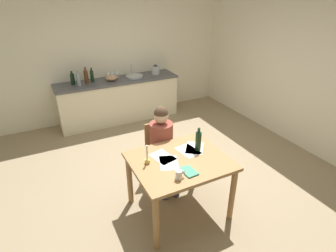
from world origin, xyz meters
TOP-DOWN VIEW (x-y plane):
  - ground_plane at (0.00, 0.00)m, footprint 5.20×5.20m
  - wall_back at (0.00, 2.60)m, footprint 5.20×0.12m
  - wall_right at (2.60, 0.00)m, footprint 0.12×5.20m
  - kitchen_counter at (0.00, 2.24)m, footprint 2.52×0.64m
  - dining_table at (-0.18, -0.74)m, footprint 1.12×0.94m
  - chair_at_table at (-0.11, -0.03)m, footprint 0.45×0.45m
  - person_seated at (-0.13, -0.17)m, footprint 0.37×0.62m
  - coffee_mug at (-0.36, -1.05)m, footprint 0.11×0.07m
  - candlestick at (-0.54, -0.63)m, footprint 0.06×0.06m
  - book_magazine at (-0.21, -0.99)m, footprint 0.15×0.21m
  - paper_letter at (-0.32, -0.74)m, footprint 0.30×0.35m
  - paper_bill at (-0.33, -0.60)m, footprint 0.27×0.34m
  - paper_envelope at (0.12, -0.59)m, footprint 0.34×0.36m
  - paper_receipt at (0.01, -0.61)m, footprint 0.25×0.32m
  - wine_bottle_on_table at (0.13, -0.65)m, footprint 0.07×0.07m
  - sink_unit at (0.37, 2.24)m, footprint 0.36×0.36m
  - bottle_oil at (-0.87, 2.29)m, footprint 0.08×0.08m
  - bottle_vinegar at (-0.77, 2.18)m, footprint 0.08×0.08m
  - bottle_wine_red at (-0.61, 2.27)m, footprint 0.08×0.08m
  - bottle_sauce at (-0.49, 2.30)m, footprint 0.07×0.07m
  - mixing_bowl at (-0.12, 2.23)m, footprint 0.24×0.24m
  - stovetop_kettle at (0.87, 2.24)m, footprint 0.18×0.18m
  - wine_glass_near_sink at (0.05, 2.39)m, footprint 0.07×0.07m
  - wine_glass_by_kettle at (-0.06, 2.39)m, footprint 0.07×0.07m
  - wine_glass_back_left at (-0.15, 2.39)m, footprint 0.07×0.07m

SIDE VIEW (x-z plane):
  - ground_plane at x=0.00m, z-range -0.04..0.00m
  - kitchen_counter at x=0.00m, z-range 0.00..0.90m
  - chair_at_table at x=-0.11m, z-range 0.05..0.92m
  - dining_table at x=-0.18m, z-range 0.27..1.04m
  - person_seated at x=-0.13m, z-range 0.08..1.28m
  - paper_letter at x=-0.32m, z-range 0.77..0.77m
  - paper_bill at x=-0.33m, z-range 0.77..0.77m
  - paper_envelope at x=0.12m, z-range 0.77..0.77m
  - paper_receipt at x=0.01m, z-range 0.77..0.77m
  - book_magazine at x=-0.21m, z-range 0.77..0.79m
  - coffee_mug at x=-0.36m, z-range 0.77..0.87m
  - candlestick at x=-0.54m, z-range 0.71..0.95m
  - wine_bottle_on_table at x=0.13m, z-range 0.74..1.05m
  - sink_unit at x=0.37m, z-range 0.80..1.04m
  - mixing_bowl at x=-0.12m, z-range 0.90..1.01m
  - stovetop_kettle at x=0.87m, z-range 0.89..1.11m
  - wine_glass_near_sink at x=0.05m, z-range 0.93..1.09m
  - wine_glass_by_kettle at x=-0.06m, z-range 0.93..1.09m
  - wine_glass_back_left at x=-0.15m, z-range 0.93..1.09m
  - bottle_oil at x=-0.87m, z-range 0.88..1.15m
  - bottle_sauce at x=-0.49m, z-range 0.88..1.16m
  - bottle_vinegar at x=-0.77m, z-range 0.88..1.17m
  - bottle_wine_red at x=-0.61m, z-range 0.88..1.19m
  - wall_back at x=0.00m, z-range 0.00..2.60m
  - wall_right at x=2.60m, z-range 0.00..2.60m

